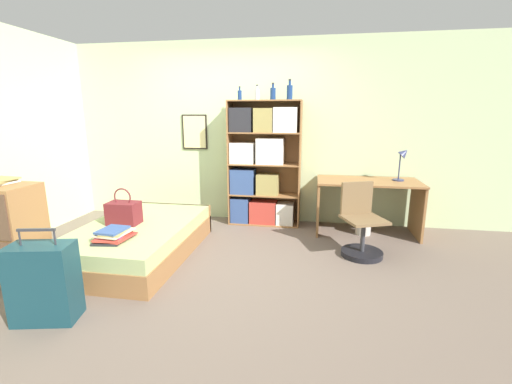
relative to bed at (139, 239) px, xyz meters
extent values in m
plane|color=#66564C|center=(0.72, -0.02, -0.18)|extent=(14.00, 14.00, 0.00)
cube|color=beige|center=(0.72, 1.59, 1.12)|extent=(10.00, 0.06, 2.60)
cube|color=black|center=(0.15, 1.55, 1.13)|extent=(0.38, 0.02, 0.51)
cube|color=beige|center=(0.15, 1.54, 1.13)|extent=(0.34, 0.01, 0.47)
cube|color=olive|center=(0.00, -0.02, -0.07)|extent=(1.14, 1.83, 0.22)
cube|color=#9EAD70|center=(0.00, -0.02, 0.11)|extent=(1.11, 1.80, 0.15)
cube|color=olive|center=(0.00, 0.88, 0.00)|extent=(1.14, 0.04, 0.37)
cube|color=maroon|center=(-0.14, -0.04, 0.31)|extent=(0.34, 0.22, 0.25)
torus|color=maroon|center=(-0.14, -0.04, 0.50)|extent=(0.20, 0.02, 0.20)
cube|color=#232328|center=(0.01, -0.53, 0.20)|extent=(0.30, 0.37, 0.02)
cube|color=#B2382D|center=(0.03, -0.51, 0.22)|extent=(0.32, 0.36, 0.01)
cube|color=#B2382D|center=(0.02, -0.52, 0.23)|extent=(0.30, 0.38, 0.02)
cube|color=#7A336B|center=(0.02, -0.51, 0.24)|extent=(0.27, 0.29, 0.01)
cube|color=beige|center=(0.03, -0.50, 0.26)|extent=(0.29, 0.36, 0.01)
cube|color=#99894C|center=(0.03, -0.51, 0.27)|extent=(0.23, 0.31, 0.01)
cube|color=#334C84|center=(0.01, -0.51, 0.29)|extent=(0.25, 0.29, 0.02)
cube|color=#143842|center=(-0.08, -1.31, 0.13)|extent=(0.51, 0.35, 0.62)
cylinder|color=#2D2D33|center=(-0.20, -1.33, 0.50)|extent=(0.01, 0.01, 0.12)
cylinder|color=#2D2D33|center=(0.05, -1.28, 0.50)|extent=(0.01, 0.01, 0.12)
cube|color=#2D2D33|center=(-0.08, -1.31, 0.56)|extent=(0.27, 0.08, 0.02)
cube|color=olive|center=(-0.99, -0.73, 0.28)|extent=(0.64, 0.43, 0.93)
cube|color=olive|center=(0.74, 1.38, 0.70)|extent=(0.02, 0.34, 1.76)
cube|color=olive|center=(1.74, 1.38, 0.70)|extent=(0.02, 0.34, 1.76)
cube|color=olive|center=(1.24, 1.54, 0.70)|extent=(1.02, 0.01, 1.76)
cube|color=olive|center=(1.24, 1.38, -0.18)|extent=(0.98, 0.34, 0.02)
cube|color=olive|center=(1.24, 1.38, 0.26)|extent=(0.98, 0.34, 0.02)
cube|color=olive|center=(1.24, 1.38, 0.70)|extent=(0.98, 0.34, 0.02)
cube|color=olive|center=(1.24, 1.38, 1.14)|extent=(0.98, 0.34, 0.02)
cube|color=olive|center=(1.24, 1.38, 1.57)|extent=(0.98, 0.34, 0.02)
cube|color=#334C84|center=(0.89, 1.36, 0.01)|extent=(0.26, 0.25, 0.36)
cube|color=#B2382D|center=(1.22, 1.36, -0.01)|extent=(0.38, 0.25, 0.32)
cube|color=silver|center=(1.54, 1.36, -0.02)|extent=(0.24, 0.25, 0.30)
cube|color=#334C84|center=(0.93, 1.36, 0.44)|extent=(0.34, 0.25, 0.35)
cube|color=#99894C|center=(1.29, 1.36, 0.41)|extent=(0.31, 0.25, 0.29)
cube|color=silver|center=(0.93, 1.36, 0.85)|extent=(0.34, 0.25, 0.29)
cube|color=silver|center=(1.32, 1.36, 0.88)|extent=(0.38, 0.25, 0.36)
cube|color=#232328|center=(0.91, 1.36, 1.31)|extent=(0.31, 0.25, 0.33)
cube|color=#99894C|center=(1.23, 1.36, 1.31)|extent=(0.26, 0.25, 0.32)
cube|color=silver|center=(1.53, 1.36, 1.31)|extent=(0.32, 0.25, 0.33)
cylinder|color=navy|center=(0.89, 1.36, 1.64)|extent=(0.06, 0.06, 0.13)
cylinder|color=navy|center=(0.89, 1.36, 1.72)|extent=(0.02, 0.02, 0.04)
cylinder|color=#232328|center=(0.89, 1.36, 1.75)|extent=(0.03, 0.03, 0.01)
cylinder|color=#B7BCC1|center=(1.12, 1.41, 1.65)|extent=(0.06, 0.06, 0.14)
cylinder|color=#B7BCC1|center=(1.12, 1.41, 1.74)|extent=(0.03, 0.03, 0.05)
cylinder|color=#232328|center=(1.12, 1.41, 1.77)|extent=(0.03, 0.03, 0.02)
cylinder|color=navy|center=(1.34, 1.40, 1.66)|extent=(0.08, 0.08, 0.16)
cylinder|color=navy|center=(1.34, 1.40, 1.76)|extent=(0.03, 0.03, 0.05)
cylinder|color=#232328|center=(1.34, 1.40, 1.79)|extent=(0.03, 0.03, 0.02)
cylinder|color=navy|center=(1.57, 1.36, 1.67)|extent=(0.08, 0.08, 0.19)
cylinder|color=navy|center=(1.57, 1.36, 1.79)|extent=(0.03, 0.03, 0.06)
cylinder|color=#232328|center=(1.57, 1.36, 1.83)|extent=(0.04, 0.04, 0.02)
cube|color=olive|center=(2.64, 1.20, 0.52)|extent=(1.32, 0.68, 0.02)
cube|color=olive|center=(2.01, 1.20, 0.16)|extent=(0.03, 0.64, 0.70)
cube|color=olive|center=(3.28, 1.20, 0.16)|extent=(0.03, 0.64, 0.70)
cylinder|color=navy|center=(3.03, 1.27, 0.55)|extent=(0.14, 0.14, 0.02)
cylinder|color=navy|center=(3.03, 1.27, 0.72)|extent=(0.02, 0.02, 0.33)
cone|color=navy|center=(3.07, 1.27, 0.90)|extent=(0.16, 0.12, 0.16)
cylinder|color=black|center=(2.50, 0.39, -0.15)|extent=(0.46, 0.46, 0.06)
cylinder|color=#333338|center=(2.50, 0.39, 0.02)|extent=(0.05, 0.05, 0.42)
cube|color=brown|center=(2.50, 0.39, 0.25)|extent=(0.55, 0.55, 0.03)
cube|color=brown|center=(2.43, 0.57, 0.45)|extent=(0.37, 0.18, 0.37)
cylinder|color=#B7B2A8|center=(2.61, 1.14, -0.06)|extent=(0.20, 0.20, 0.25)
camera|label=1|loc=(1.94, -3.40, 1.40)|focal=24.00mm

